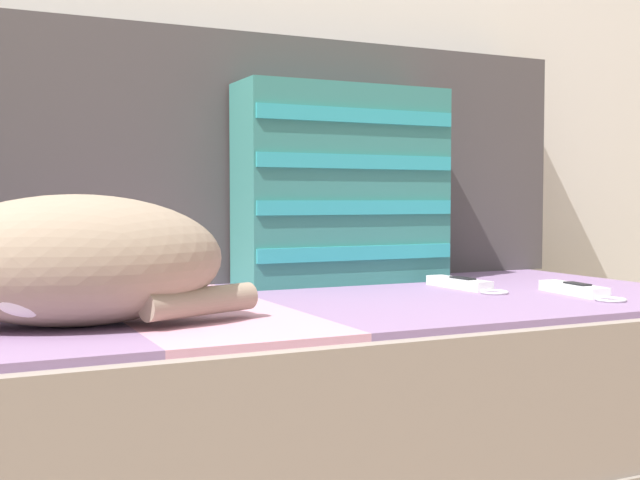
# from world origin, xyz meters

# --- Properties ---
(couch) EXTENTS (1.91, 0.80, 0.41)m
(couch) POSITION_xyz_m (-0.00, 0.15, 0.20)
(couch) COLOR gray
(couch) RESTS_ON ground_plane
(sofa_backrest) EXTENTS (1.87, 0.14, 0.49)m
(sofa_backrest) POSITION_xyz_m (0.00, 0.48, 0.66)
(sofa_backrest) COLOR #474242
(sofa_backrest) RESTS_ON couch
(throw_pillow_striped) EXTENTS (0.42, 0.14, 0.38)m
(throw_pillow_striped) POSITION_xyz_m (0.37, 0.33, 0.61)
(throw_pillow_striped) COLOR #337A70
(throw_pillow_striped) RESTS_ON couch
(sleeping_cat) EXTENTS (0.46, 0.25, 0.17)m
(sleeping_cat) POSITION_xyz_m (-0.21, -0.00, 0.50)
(sleeping_cat) COLOR gray
(sleeping_cat) RESTS_ON couch
(game_remote_near) EXTENTS (0.05, 0.20, 0.02)m
(game_remote_near) POSITION_xyz_m (0.52, 0.15, 0.42)
(game_remote_near) COLOR white
(game_remote_near) RESTS_ON couch
(game_remote_far) EXTENTS (0.07, 0.20, 0.02)m
(game_remote_far) POSITION_xyz_m (0.64, -0.02, 0.42)
(game_remote_far) COLOR white
(game_remote_far) RESTS_ON couch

